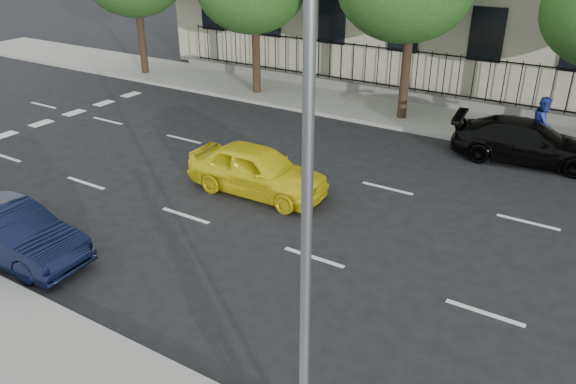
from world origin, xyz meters
name	(u,v)px	position (x,y,z in m)	size (l,w,h in m)	color
ground	(254,314)	(0.00, 0.00, 0.00)	(120.00, 120.00, 0.00)	black
far_sidewalk	(457,122)	(0.00, 14.00, 0.07)	(60.00, 4.00, 0.15)	gray
lane_markings	(355,219)	(0.00, 4.75, 0.01)	(49.60, 4.62, 0.01)	silver
crosswalk	(23,129)	(-14.00, 4.60, 0.01)	(0.50, 12.10, 0.01)	silver
iron_fence	(470,97)	(0.00, 15.70, 0.65)	(30.00, 0.50, 2.20)	slate
street_light	(330,115)	(2.50, -1.77, 5.15)	(0.25, 3.32, 8.05)	slate
yellow_taxi	(257,170)	(-3.16, 4.74, 0.72)	(1.70, 4.23, 1.44)	yellow
navy_sedan	(12,234)	(-6.01, -1.20, 0.65)	(1.38, 3.97, 1.31)	black
black_sedan	(527,141)	(3.03, 11.37, 0.69)	(1.94, 4.78, 1.39)	black
pedestrian_far	(542,123)	(3.25, 12.50, 1.05)	(0.87, 0.68, 1.80)	#242F95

